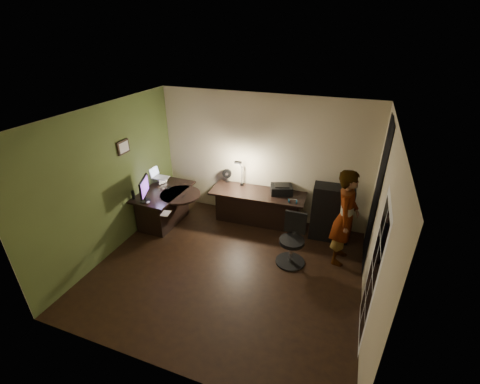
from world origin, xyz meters
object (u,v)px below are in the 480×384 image
(monitor, at_px, (144,193))
(person, at_px, (345,218))
(cabinet, at_px, (331,213))
(office_chair, at_px, (292,241))
(desk_left, at_px, (165,207))
(desk_right, at_px, (257,208))

(monitor, height_order, person, person)
(cabinet, bearing_deg, office_chair, -121.10)
(office_chair, bearing_deg, desk_left, 172.22)
(person, bearing_deg, desk_right, 75.03)
(desk_right, relative_size, cabinet, 1.73)
(desk_left, distance_m, person, 3.68)
(office_chair, bearing_deg, monitor, -177.60)
(office_chair, height_order, person, person)
(person, bearing_deg, desk_left, 95.53)
(desk_left, distance_m, desk_right, 1.98)
(monitor, xyz_separation_m, office_chair, (2.90, 0.12, -0.49))
(monitor, height_order, office_chair, monitor)
(desk_left, relative_size, desk_right, 0.68)
(cabinet, height_order, office_chair, cabinet)
(monitor, bearing_deg, person, -13.28)
(desk_left, xyz_separation_m, monitor, (-0.07, -0.51, 0.57))
(monitor, relative_size, office_chair, 0.56)
(monitor, distance_m, person, 3.76)
(desk_left, relative_size, office_chair, 1.42)
(desk_right, relative_size, monitor, 3.71)
(desk_left, bearing_deg, desk_right, 21.38)
(monitor, bearing_deg, office_chair, -19.04)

